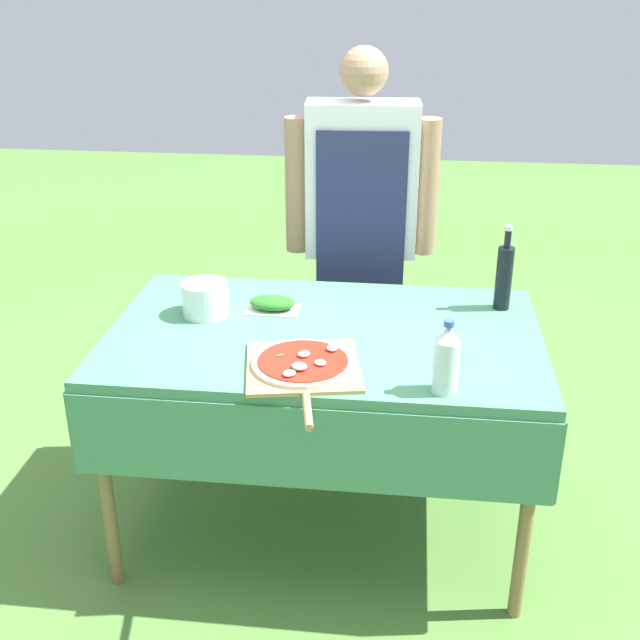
# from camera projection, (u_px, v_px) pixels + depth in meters

# --- Properties ---
(ground_plane) EXTENTS (12.00, 12.00, 0.00)m
(ground_plane) POSITION_uv_depth(u_px,v_px,m) (324.00, 522.00, 3.04)
(ground_plane) COLOR #517F38
(prep_table) EXTENTS (1.48, 0.91, 0.81)m
(prep_table) POSITION_uv_depth(u_px,v_px,m) (324.00, 353.00, 2.74)
(prep_table) COLOR #478960
(prep_table) RESTS_ON ground
(person_cook) EXTENTS (0.62, 0.23, 1.65)m
(person_cook) POSITION_uv_depth(u_px,v_px,m) (361.00, 218.00, 3.30)
(person_cook) COLOR #70604C
(person_cook) RESTS_ON ground
(pizza_on_peel) EXTENTS (0.40, 0.55, 0.06)m
(pizza_on_peel) POSITION_uv_depth(u_px,v_px,m) (303.00, 366.00, 2.45)
(pizza_on_peel) COLOR tan
(pizza_on_peel) RESTS_ON prep_table
(oil_bottle) EXTENTS (0.06, 0.06, 0.31)m
(oil_bottle) POSITION_uv_depth(u_px,v_px,m) (504.00, 276.00, 2.83)
(oil_bottle) COLOR black
(oil_bottle) RESTS_ON prep_table
(water_bottle) EXTENTS (0.08, 0.08, 0.23)m
(water_bottle) POSITION_uv_depth(u_px,v_px,m) (446.00, 359.00, 2.29)
(water_bottle) COLOR silver
(water_bottle) RESTS_ON prep_table
(herb_container) EXTENTS (0.20, 0.13, 0.05)m
(herb_container) POSITION_uv_depth(u_px,v_px,m) (272.00, 304.00, 2.86)
(herb_container) COLOR silver
(herb_container) RESTS_ON prep_table
(mixing_tub) EXTENTS (0.16, 0.16, 0.12)m
(mixing_tub) POSITION_uv_depth(u_px,v_px,m) (205.00, 299.00, 2.81)
(mixing_tub) COLOR silver
(mixing_tub) RESTS_ON prep_table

